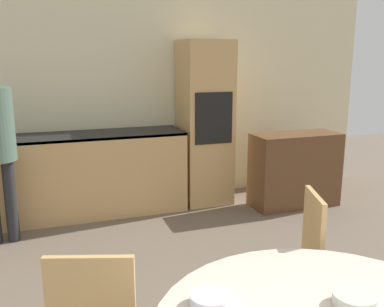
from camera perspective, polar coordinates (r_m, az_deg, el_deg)
name	(u,v)px	position (r m, az deg, el deg)	size (l,w,h in m)	color
wall_back	(129,97)	(5.28, -8.45, 7.44)	(6.48, 0.05, 2.60)	beige
kitchen_counter	(54,176)	(5.00, -17.87, -2.89)	(2.92, 0.60, 0.94)	tan
oven_unit	(205,123)	(5.23, 1.71, 4.07)	(0.57, 0.59, 1.97)	tan
sideboard	(295,170)	(5.32, 13.53, -2.13)	(1.05, 0.45, 0.89)	brown
chair_far_right	(297,261)	(2.82, 13.84, -13.74)	(0.51, 0.51, 0.97)	tan
bowl_near	(210,300)	(1.92, 2.46, -18.94)	(0.17, 0.17, 0.05)	silver
bowl_centre	(354,300)	(2.03, 20.84, -17.77)	(0.18, 0.18, 0.05)	silver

